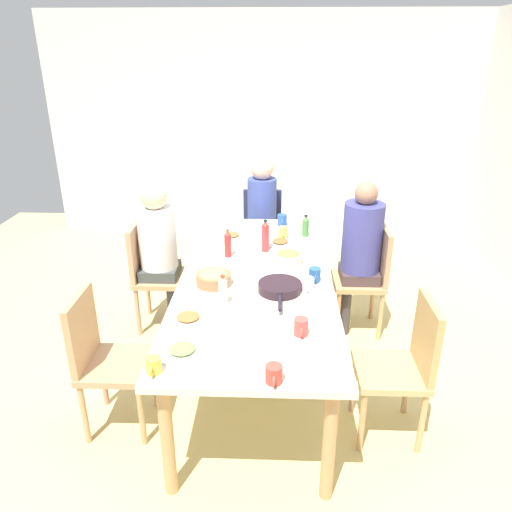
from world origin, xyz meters
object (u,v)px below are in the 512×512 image
at_px(chair_4, 151,270).
at_px(bottle_0, 228,244).
at_px(cup_0, 153,365).
at_px(cup_6, 282,220).
at_px(chair_3, 405,361).
at_px(plate_2, 232,236).
at_px(chair_0, 369,273).
at_px(plate_3, 188,319).
at_px(cup_2, 274,374).
at_px(person_4, 159,244).
at_px(bowl_1, 214,278).
at_px(bowl_0, 288,258).
at_px(dining_table, 256,285).
at_px(chair_2, 262,230).
at_px(plate_0, 280,242).
at_px(bottle_1, 223,291).
at_px(person_0, 360,246).
at_px(chair_1, 103,355).
at_px(serving_pan, 280,287).
at_px(bottle_2, 306,226).
at_px(cup_3, 301,327).
at_px(bottle_3, 265,237).
at_px(plate_1, 182,351).
at_px(cup_4, 283,233).
at_px(cup_5, 315,275).
at_px(cup_1, 307,284).
at_px(person_2, 262,210).

distance_m(chair_4, bottle_0, 0.80).
distance_m(cup_0, cup_6, 2.21).
bearing_deg(chair_3, plate_2, -139.80).
relative_size(chair_0, chair_3, 1.00).
bearing_deg(plate_3, chair_3, 90.02).
bearing_deg(cup_2, person_4, -151.84).
bearing_deg(cup_6, bowl_1, -21.44).
distance_m(bowl_0, cup_2, 1.35).
height_order(dining_table, chair_2, chair_2).
bearing_deg(plate_0, person_4, -90.18).
bearing_deg(bottle_1, person_0, 135.21).
height_order(chair_1, bowl_0, chair_1).
height_order(serving_pan, bottle_2, bottle_2).
bearing_deg(cup_3, bowl_1, -137.38).
xyz_separation_m(cup_2, bottle_3, (-1.58, -0.07, 0.07)).
height_order(plate_1, serving_pan, serving_pan).
xyz_separation_m(plate_0, bottle_2, (-0.19, 0.21, 0.07)).
bearing_deg(person_0, cup_4, -100.77).
relative_size(chair_2, chair_3, 1.00).
xyz_separation_m(chair_4, cup_0, (1.68, 0.44, 0.29)).
xyz_separation_m(cup_4, bottle_0, (0.38, -0.41, 0.05)).
height_order(chair_2, bottle_2, bottle_2).
bearing_deg(plate_1, cup_2, 65.21).
bearing_deg(serving_pan, plate_2, -157.77).
height_order(cup_2, bottle_2, bottle_2).
distance_m(plate_3, bowl_1, 0.47).
bearing_deg(chair_2, cup_6, 19.41).
bearing_deg(chair_1, cup_0, 42.52).
bearing_deg(chair_1, plate_0, 138.42).
xyz_separation_m(chair_3, cup_4, (-1.31, -0.70, 0.30)).
bearing_deg(bottle_2, person_4, -81.13).
xyz_separation_m(bowl_0, cup_5, (0.28, 0.17, -0.00)).
relative_size(chair_1, serving_pan, 1.97).
distance_m(serving_pan, bottle_1, 0.39).
bearing_deg(bowl_1, bowl_0, 125.11).
height_order(chair_1, cup_4, chair_1).
distance_m(person_4, cup_4, 1.00).
bearing_deg(dining_table, cup_1, 60.78).
relative_size(person_2, chair_3, 1.40).
relative_size(chair_3, person_4, 0.73).
bearing_deg(chair_2, cup_2, 2.67).
bearing_deg(dining_table, chair_3, 56.11).
xyz_separation_m(plate_0, cup_1, (0.78, 0.17, 0.03)).
xyz_separation_m(chair_4, plate_2, (-0.13, 0.66, 0.26)).
relative_size(bowl_0, cup_0, 1.82).
height_order(serving_pan, bottle_1, bottle_1).
distance_m(person_0, cup_1, 0.91).
height_order(person_0, chair_1, person_0).
relative_size(plate_2, serving_pan, 0.48).
relative_size(bowl_1, cup_4, 2.12).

